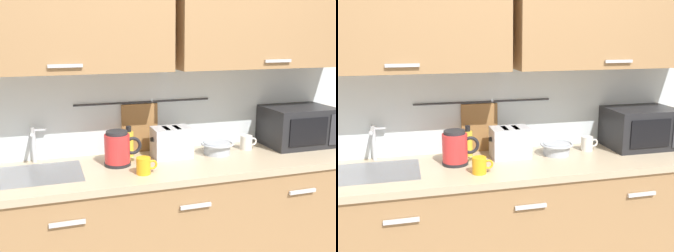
# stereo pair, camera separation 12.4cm
# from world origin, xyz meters

# --- Properties ---
(counter_unit) EXTENTS (2.53, 0.64, 0.90)m
(counter_unit) POSITION_xyz_m (-0.01, 0.30, 0.46)
(counter_unit) COLOR #997047
(counter_unit) RESTS_ON ground
(back_wall_assembly) EXTENTS (3.70, 0.41, 2.50)m
(back_wall_assembly) POSITION_xyz_m (-0.00, 0.53, 1.52)
(back_wall_assembly) COLOR silver
(back_wall_assembly) RESTS_ON ground
(sink_faucet) EXTENTS (0.09, 0.17, 0.22)m
(sink_faucet) POSITION_xyz_m (-0.83, 0.53, 1.04)
(sink_faucet) COLOR #B2B5BA
(sink_faucet) RESTS_ON counter_unit
(microwave) EXTENTS (0.46, 0.35, 0.27)m
(microwave) POSITION_xyz_m (0.92, 0.41, 1.04)
(microwave) COLOR black
(microwave) RESTS_ON counter_unit
(electric_kettle) EXTENTS (0.23, 0.16, 0.21)m
(electric_kettle) POSITION_xyz_m (-0.36, 0.34, 1.00)
(electric_kettle) COLOR black
(electric_kettle) RESTS_ON counter_unit
(dish_soap_bottle) EXTENTS (0.06, 0.06, 0.20)m
(dish_soap_bottle) POSITION_xyz_m (-0.26, 0.50, 0.99)
(dish_soap_bottle) COLOR yellow
(dish_soap_bottle) RESTS_ON counter_unit
(mug_near_sink) EXTENTS (0.12, 0.08, 0.09)m
(mug_near_sink) POSITION_xyz_m (-0.25, 0.15, 0.95)
(mug_near_sink) COLOR orange
(mug_near_sink) RESTS_ON counter_unit
(mixing_bowl) EXTENTS (0.21, 0.21, 0.08)m
(mixing_bowl) POSITION_xyz_m (0.30, 0.37, 0.94)
(mixing_bowl) COLOR #A5ADB7
(mixing_bowl) RESTS_ON counter_unit
(toaster) EXTENTS (0.26, 0.17, 0.19)m
(toaster) POSITION_xyz_m (-0.01, 0.40, 1.00)
(toaster) COLOR #B7BABF
(toaster) RESTS_ON counter_unit
(mug_by_kettle) EXTENTS (0.12, 0.08, 0.09)m
(mug_by_kettle) POSITION_xyz_m (0.53, 0.41, 0.95)
(mug_by_kettle) COLOR silver
(mug_by_kettle) RESTS_ON counter_unit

